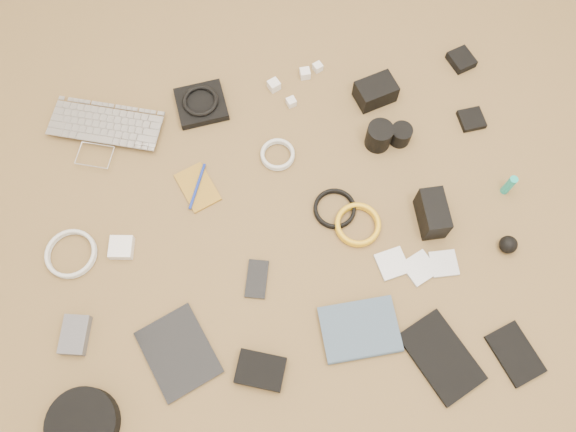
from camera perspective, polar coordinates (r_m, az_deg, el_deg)
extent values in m
cube|color=olive|center=(1.65, 0.14, -1.70)|extent=(4.00, 4.00, 0.04)
imported|color=#B8B9BD|center=(1.83, -18.39, 7.43)|extent=(0.41, 0.34, 0.03)
cube|color=black|center=(1.83, -8.80, 11.15)|extent=(0.16, 0.16, 0.03)
torus|color=black|center=(1.81, -8.90, 11.50)|extent=(0.13, 0.13, 0.01)
cube|color=white|center=(1.84, -1.44, 13.14)|extent=(0.04, 0.04, 0.03)
cube|color=white|center=(1.87, 1.74, 14.28)|extent=(0.03, 0.03, 0.03)
cube|color=white|center=(1.89, 3.03, 14.87)|extent=(0.04, 0.04, 0.03)
cube|color=white|center=(1.81, 0.33, 11.51)|extent=(0.03, 0.03, 0.03)
cube|color=black|center=(1.83, 8.88, 12.38)|extent=(0.14, 0.11, 0.07)
cube|color=black|center=(1.98, 17.19, 14.93)|extent=(0.09, 0.10, 0.03)
cube|color=olive|center=(1.70, -9.16, 2.89)|extent=(0.13, 0.16, 0.01)
cylinder|color=#122897|center=(1.69, -9.20, 3.01)|extent=(0.07, 0.14, 0.01)
torus|color=silver|center=(1.72, -1.06, 6.16)|extent=(0.14, 0.14, 0.01)
cylinder|color=black|center=(1.74, 9.22, 8.03)|extent=(0.10, 0.10, 0.08)
cylinder|color=black|center=(1.76, 11.37, 8.10)|extent=(0.09, 0.09, 0.06)
cube|color=black|center=(1.87, 18.14, 9.31)|extent=(0.08, 0.08, 0.02)
cube|color=white|center=(1.67, -16.57, -3.08)|extent=(0.08, 0.08, 0.03)
torus|color=silver|center=(1.72, -21.11, -3.66)|extent=(0.19, 0.19, 0.01)
torus|color=black|center=(1.65, 4.75, 0.67)|extent=(0.14, 0.14, 0.01)
torus|color=yellow|center=(1.64, 7.06, -0.97)|extent=(0.16, 0.16, 0.02)
cube|color=black|center=(1.65, 14.46, 0.24)|extent=(0.07, 0.13, 0.09)
cylinder|color=#19A596|center=(1.76, 21.53, 2.94)|extent=(0.03, 0.03, 0.08)
cube|color=#515155|center=(1.64, -20.83, -11.23)|extent=(0.09, 0.12, 0.03)
cube|color=black|center=(1.57, -11.05, -13.43)|extent=(0.23, 0.26, 0.01)
cube|color=black|center=(1.59, -3.18, -6.41)|extent=(0.08, 0.12, 0.01)
cube|color=silver|center=(1.62, 10.53, -4.78)|extent=(0.09, 0.09, 0.01)
cube|color=silver|center=(1.63, 13.21, -5.17)|extent=(0.11, 0.11, 0.01)
cube|color=silver|center=(1.65, 15.54, -4.68)|extent=(0.08, 0.08, 0.01)
sphere|color=black|center=(1.71, 21.46, -2.72)|extent=(0.07, 0.07, 0.05)
cylinder|color=black|center=(1.60, -20.12, -19.20)|extent=(0.24, 0.24, 0.05)
cube|color=black|center=(1.53, -2.81, -15.40)|extent=(0.15, 0.13, 0.03)
imported|color=#3B5065|center=(1.55, 7.93, -14.12)|extent=(0.21, 0.15, 0.02)
cube|color=black|center=(1.59, 15.31, -13.63)|extent=(0.21, 0.25, 0.02)
cube|color=black|center=(1.66, 22.08, -12.84)|extent=(0.14, 0.17, 0.01)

